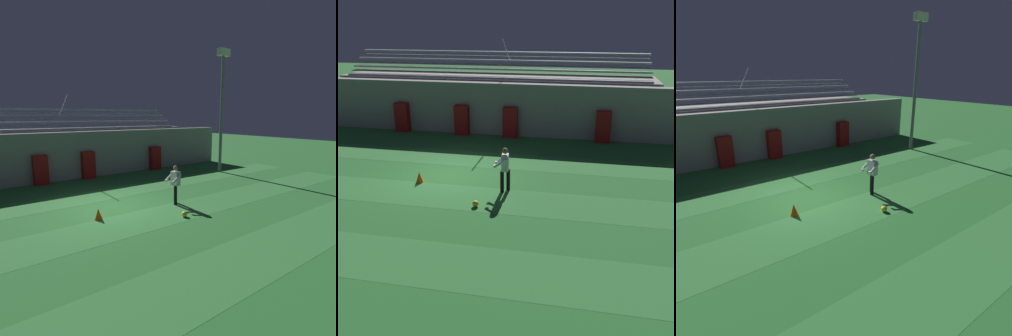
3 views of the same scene
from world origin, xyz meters
The scene contains 13 objects.
ground_plane centered at (0.00, 0.00, 0.00)m, with size 80.00×80.00×0.00m, color #2D7533.
turf_stripe_near centered at (0.00, -6.00, 0.00)m, with size 28.00×2.03×0.01m, color #38843D.
turf_stripe_mid centered at (0.00, -1.94, 0.00)m, with size 28.00×2.03×0.01m, color #38843D.
turf_stripe_far centered at (0.00, 2.11, 0.00)m, with size 28.00×2.03×0.01m, color #38843D.
back_wall centered at (0.00, 6.50, 1.40)m, with size 24.00×0.60×2.80m, color #999691.
padding_pillar_gate_left centered at (-1.34, 5.95, 0.81)m, with size 0.75×0.44×1.62m, color maroon.
padding_pillar_gate_right centered at (1.34, 5.95, 0.81)m, with size 0.75×0.44×1.62m, color maroon.
padding_pillar_far_right centered at (6.18, 5.95, 0.81)m, with size 0.75×0.44×1.62m, color maroon.
bleacher_stand centered at (0.00, 8.49, 1.50)m, with size 18.00×3.35×5.03m.
floodlight_pole centered at (9.23, 2.67, 5.00)m, with size 0.90×0.36×7.88m.
goalkeeper centered at (2.47, -1.10, 0.95)m, with size 0.58×0.61×1.67m.
soccer_ball centered at (1.77, -2.58, 0.11)m, with size 0.22×0.22×0.22m, color yellow.
traffic_cone centered at (-0.94, -0.93, 0.21)m, with size 0.30×0.30×0.42m, color orange.
Camera 3 is at (-4.70, -8.94, 4.71)m, focal length 30.00 mm.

